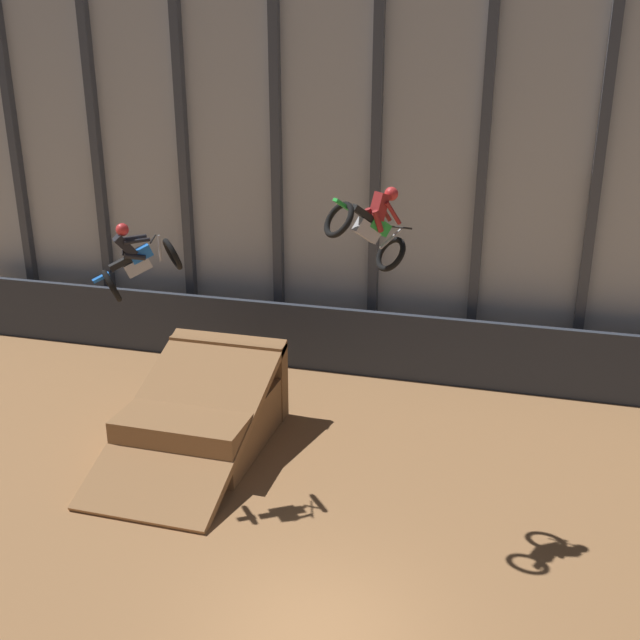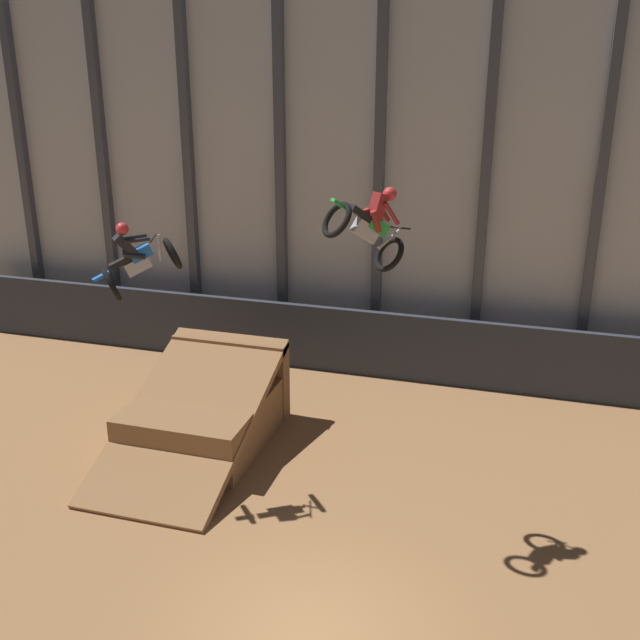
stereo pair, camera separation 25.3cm
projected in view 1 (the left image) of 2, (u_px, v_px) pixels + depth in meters
ground_plane at (315, 636)px, 12.71m from camera, size 60.00×60.00×0.00m
arena_back_wall at (428, 195)px, 21.71m from camera, size 32.00×0.40×10.83m
lower_barrier at (415, 348)px, 22.18m from camera, size 31.36×0.20×2.06m
dirt_ramp at (206, 412)px, 18.90m from camera, size 3.19×5.68×2.30m
rider_bike_left_air at (137, 261)px, 15.31m from camera, size 1.75×1.64×1.67m
rider_bike_right_air at (371, 226)px, 13.85m from camera, size 1.69×1.69×1.67m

